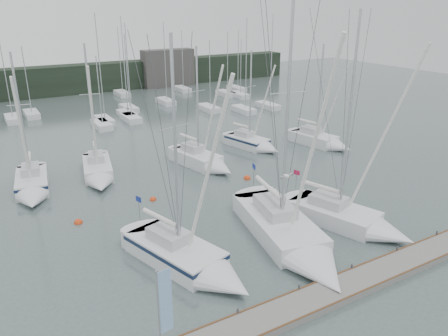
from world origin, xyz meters
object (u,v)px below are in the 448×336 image
object	(u,v)px
sailboat_mid_b	(99,174)
dock_banner	(163,307)
sailboat_mid_d	(255,144)
buoy_a	(153,200)
sailboat_near_right	(358,222)
sailboat_near_left	(195,263)
buoy_c	(78,223)
sailboat_near_center	(296,243)
sailboat_mid_c	(206,162)
sailboat_mid_a	(32,188)
buoy_b	(247,179)
sailboat_mid_e	(324,142)

from	to	relation	value
sailboat_mid_b	dock_banner	bearing A→B (deg)	-86.47
sailboat_mid_d	buoy_a	distance (m)	16.45
sailboat_near_right	sailboat_mid_b	distance (m)	23.12
sailboat_near_left	buoy_c	bearing A→B (deg)	98.48
sailboat_near_right	buoy_c	world-z (taller)	sailboat_near_right
buoy_a	sailboat_near_center	bearing A→B (deg)	-67.60
sailboat_mid_b	sailboat_mid_c	distance (m)	10.17
sailboat_mid_a	buoy_b	distance (m)	18.73
sailboat_near_left	sailboat_mid_e	xyz separation A→B (m)	(23.65, 14.65, -0.04)
sailboat_mid_d	buoy_c	size ratio (longest dim) A/B	18.26
sailboat_near_right	sailboat_mid_a	distance (m)	26.54
sailboat_near_right	buoy_a	world-z (taller)	sailboat_near_right
sailboat_mid_d	sailboat_mid_e	bearing A→B (deg)	-38.61
sailboat_near_center	sailboat_near_right	size ratio (longest dim) A/B	1.07
sailboat_near_right	dock_banner	bearing A→B (deg)	177.58
buoy_a	dock_banner	distance (m)	18.17
sailboat_near_right	buoy_a	distance (m)	16.27
sailboat_near_left	dock_banner	bearing A→B (deg)	-143.08
sailboat_mid_a	buoy_a	xyz separation A→B (m)	(8.39, -6.19, -0.62)
buoy_c	sailboat_near_center	bearing A→B (deg)	-44.75
sailboat_mid_a	buoy_c	size ratio (longest dim) A/B	19.97
sailboat_near_left	sailboat_mid_a	world-z (taller)	sailboat_near_left
sailboat_near_center	sailboat_mid_e	world-z (taller)	sailboat_near_center
buoy_b	dock_banner	xyz separation A→B (m)	(-15.27, -16.85, 3.16)
sailboat_near_center	dock_banner	size ratio (longest dim) A/B	3.67
buoy_a	buoy_b	bearing A→B (deg)	-0.09
sailboat_near_right	sailboat_near_center	bearing A→B (deg)	162.96
sailboat_mid_c	buoy_a	xyz separation A→B (m)	(-7.28, -4.41, -0.61)
sailboat_mid_e	buoy_b	distance (m)	13.29
sailboat_mid_c	buoy_b	distance (m)	4.89
sailboat_near_right	sailboat_mid_e	xyz separation A→B (m)	(11.22, 15.84, 0.00)
sailboat_near_left	sailboat_near_right	distance (m)	12.49
sailboat_near_left	sailboat_mid_c	xyz separation A→B (m)	(8.90, 15.37, -0.01)
sailboat_mid_a	sailboat_near_center	bearing A→B (deg)	-45.81
sailboat_mid_a	sailboat_mid_e	bearing A→B (deg)	3.42
sailboat_near_center	sailboat_mid_e	bearing A→B (deg)	54.90
sailboat_near_right	buoy_c	size ratio (longest dim) A/B	25.49
sailboat_mid_d	dock_banner	xyz separation A→B (m)	(-20.90, -23.81, 2.59)
sailboat_near_left	sailboat_mid_e	bearing A→B (deg)	15.22
sailboat_near_left	buoy_b	xyz separation A→B (m)	(10.90, 10.94, -0.62)
sailboat_mid_b	sailboat_near_center	bearing A→B (deg)	-56.21
sailboat_near_left	sailboat_mid_e	distance (m)	27.82
sailboat_near_center	sailboat_mid_b	world-z (taller)	sailboat_near_center
sailboat_near_center	buoy_c	bearing A→B (deg)	146.92
buoy_a	buoy_c	world-z (taller)	buoy_c
buoy_a	buoy_b	xyz separation A→B (m)	(9.27, -0.01, 0.00)
sailboat_mid_c	buoy_b	world-z (taller)	sailboat_mid_c
sailboat_near_right	buoy_a	bearing A→B (deg)	113.55
sailboat_mid_d	buoy_b	world-z (taller)	sailboat_mid_d
sailboat_mid_d	sailboat_mid_e	distance (m)	7.83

